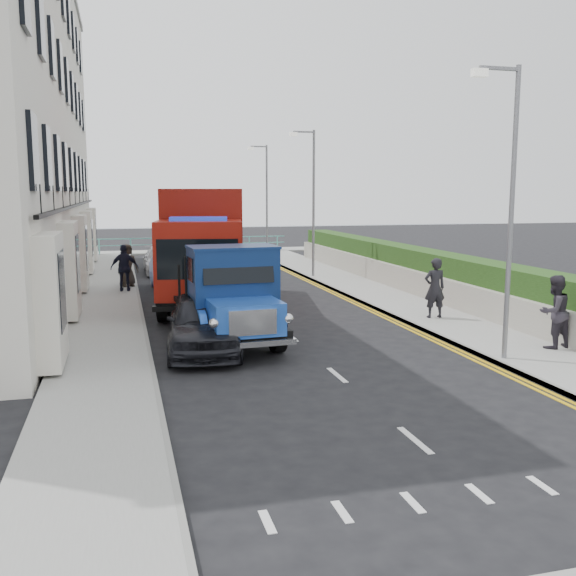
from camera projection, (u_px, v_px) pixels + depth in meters
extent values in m
plane|color=black|center=(312.00, 354.00, 16.49)|extent=(120.00, 120.00, 0.00)
cube|color=gray|center=(108.00, 303.00, 23.79)|extent=(2.40, 38.00, 0.12)
cube|color=gray|center=(372.00, 292.00, 26.42)|extent=(2.60, 38.00, 0.12)
cube|color=gray|center=(190.00, 252.00, 44.22)|extent=(30.00, 2.50, 0.12)
plane|color=slate|center=(161.00, 228.00, 73.89)|extent=(120.00, 120.00, 0.00)
cube|color=black|center=(77.00, 205.00, 26.80)|extent=(0.12, 28.00, 0.10)
cube|color=#B2AD9E|center=(401.00, 279.00, 26.68)|extent=(0.30, 28.00, 1.00)
cube|color=#1B3812|center=(417.00, 269.00, 26.79)|extent=(1.20, 28.00, 1.70)
cube|color=#59B2A5|center=(191.00, 238.00, 43.31)|extent=(13.00, 0.08, 0.06)
cube|color=#59B2A5|center=(191.00, 244.00, 43.37)|extent=(13.00, 0.06, 0.05)
cylinder|color=slate|center=(511.00, 219.00, 15.14)|extent=(0.12, 0.12, 7.00)
cube|color=slate|center=(499.00, 68.00, 14.51)|extent=(1.00, 0.08, 0.08)
cube|color=beige|center=(479.00, 73.00, 14.40)|extent=(0.35, 0.18, 0.18)
cylinder|color=slate|center=(314.00, 205.00, 30.45)|extent=(0.12, 0.12, 7.00)
cube|color=slate|center=(304.00, 132.00, 29.82)|extent=(1.00, 0.08, 0.08)
cube|color=beige|center=(293.00, 134.00, 29.71)|extent=(0.35, 0.18, 0.18)
cylinder|color=slate|center=(267.00, 202.00, 40.01)|extent=(0.12, 0.12, 7.00)
cube|color=slate|center=(259.00, 147.00, 39.38)|extent=(1.00, 0.08, 0.08)
cube|color=beige|center=(251.00, 148.00, 39.27)|extent=(0.35, 0.18, 0.18)
cylinder|color=black|center=(203.00, 337.00, 16.04)|extent=(0.35, 1.08, 1.06)
cylinder|color=black|center=(277.00, 332.00, 16.63)|extent=(0.35, 1.08, 1.06)
cylinder|color=black|center=(183.00, 315.00, 18.96)|extent=(0.35, 1.08, 1.06)
cylinder|color=black|center=(247.00, 311.00, 19.55)|extent=(0.35, 1.08, 1.06)
cube|color=black|center=(227.00, 317.00, 17.77)|extent=(2.40, 5.43, 0.20)
cube|color=blue|center=(245.00, 317.00, 15.78)|extent=(1.80, 1.53, 0.80)
cube|color=silver|center=(253.00, 322.00, 15.08)|extent=(1.17, 0.15, 0.61)
cube|color=navy|center=(233.00, 284.00, 16.89)|extent=(2.29, 1.45, 1.94)
cube|color=black|center=(217.00, 301.00, 18.98)|extent=(2.50, 3.23, 0.13)
cylinder|color=black|center=(164.00, 303.00, 20.52)|extent=(0.56, 1.27, 1.23)
cylinder|color=black|center=(237.00, 302.00, 20.71)|extent=(0.56, 1.27, 1.23)
cylinder|color=black|center=(174.00, 287.00, 23.92)|extent=(0.56, 1.27, 1.23)
cylinder|color=black|center=(237.00, 286.00, 24.11)|extent=(0.56, 1.27, 1.23)
cylinder|color=black|center=(179.00, 278.00, 26.34)|extent=(0.56, 1.27, 1.23)
cylinder|color=black|center=(236.00, 278.00, 26.53)|extent=(0.56, 1.27, 1.23)
cube|color=black|center=(204.00, 283.00, 23.43)|extent=(3.87, 8.13, 0.28)
cube|color=maroon|center=(200.00, 259.00, 20.41)|extent=(3.00, 2.55, 2.45)
cube|color=black|center=(198.00, 259.00, 19.38)|extent=(2.43, 0.51, 1.23)
cube|color=maroon|center=(205.00, 234.00, 24.39)|extent=(3.75, 6.19, 3.34)
imported|color=black|center=(203.00, 322.00, 16.67)|extent=(2.31, 4.71, 1.55)
imported|color=#556FB7|center=(172.00, 274.00, 27.22)|extent=(1.70, 4.29, 1.39)
imported|color=#BDBCC1|center=(162.00, 260.00, 32.96)|extent=(1.90, 4.59, 1.33)
imported|color=black|center=(179.00, 252.00, 37.30)|extent=(2.47, 5.07, 1.39)
imported|color=#BAB9BE|center=(202.00, 245.00, 41.74)|extent=(2.40, 4.50, 1.46)
imported|color=black|center=(435.00, 288.00, 20.53)|extent=(0.73, 0.50, 1.93)
imported|color=#2C2730|center=(554.00, 312.00, 16.51)|extent=(1.05, 0.89, 1.90)
imported|color=black|center=(125.00, 268.00, 26.09)|extent=(1.14, 0.53, 1.90)
imported|color=#373028|center=(127.00, 265.00, 27.40)|extent=(1.01, 0.79, 1.82)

